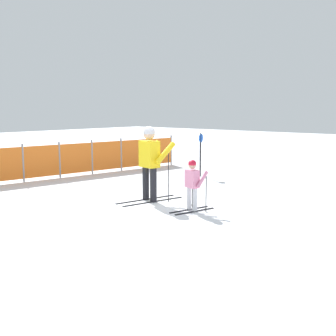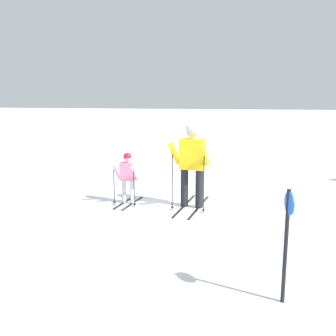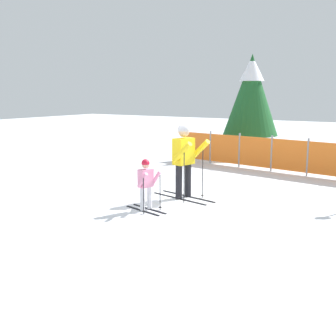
{
  "view_description": "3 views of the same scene",
  "coord_description": "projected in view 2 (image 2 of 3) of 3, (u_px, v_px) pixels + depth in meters",
  "views": [
    {
      "loc": [
        -7.08,
        -6.81,
        2.25
      ],
      "look_at": [
        0.53,
        -0.29,
        0.82
      ],
      "focal_mm": 45.0,
      "sensor_mm": 36.0,
      "label": 1
    },
    {
      "loc": [
        8.94,
        0.41,
        2.69
      ],
      "look_at": [
        0.1,
        -0.44,
        0.81
      ],
      "focal_mm": 45.0,
      "sensor_mm": 36.0,
      "label": 2
    },
    {
      "loc": [
        5.32,
        -8.6,
        2.55
      ],
      "look_at": [
        0.47,
        -0.93,
        0.92
      ],
      "focal_mm": 45.0,
      "sensor_mm": 36.0,
      "label": 3
    }
  ],
  "objects": [
    {
      "name": "ground_plane",
      "position": [
        188.0,
        203.0,
        9.3
      ],
      "size": [
        60.0,
        60.0,
        0.0
      ],
      "primitive_type": "plane",
      "color": "white"
    },
    {
      "name": "skier_adult",
      "position": [
        192.0,
        157.0,
        8.78
      ],
      "size": [
        1.76,
        0.87,
        1.82
      ],
      "rotation": [
        0.0,
        0.0,
        -0.22
      ],
      "color": "black",
      "rests_on": "ground_plane"
    },
    {
      "name": "skier_child",
      "position": [
        127.0,
        174.0,
        9.14
      ],
      "size": [
        1.09,
        0.56,
        1.14
      ],
      "rotation": [
        0.0,
        0.0,
        -0.24
      ],
      "color": "black",
      "rests_on": "ground_plane"
    },
    {
      "name": "trail_marker",
      "position": [
        287.0,
        234.0,
        4.99
      ],
      "size": [
        0.28,
        0.07,
        1.43
      ],
      "color": "black",
      "rests_on": "ground_plane"
    }
  ]
}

